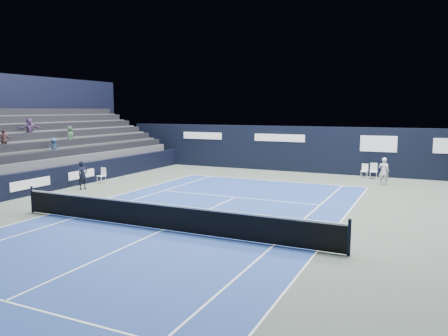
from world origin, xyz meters
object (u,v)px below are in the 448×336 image
at_px(folding_chair_back_a, 374,168).
at_px(folding_chair_back_b, 365,170).
at_px(line_judge_chair, 102,174).
at_px(tennis_player, 384,171).
at_px(tennis_net, 163,216).

height_order(folding_chair_back_a, folding_chair_back_b, folding_chair_back_a).
distance_m(line_judge_chair, tennis_player, 16.10).
relative_size(folding_chair_back_b, tennis_net, 0.07).
bearing_deg(folding_chair_back_b, line_judge_chair, -141.30).
bearing_deg(line_judge_chair, folding_chair_back_b, 40.95).
relative_size(folding_chair_back_a, line_judge_chair, 1.08).
bearing_deg(line_judge_chair, tennis_player, 31.41).
bearing_deg(tennis_player, tennis_net, -114.98).
xyz_separation_m(folding_chair_back_b, tennis_net, (-4.82, -15.52, 0.01)).
bearing_deg(folding_chair_back_a, folding_chair_back_b, 158.19).
height_order(tennis_net, tennis_player, tennis_player).
height_order(folding_chair_back_a, tennis_net, tennis_net).
relative_size(line_judge_chair, tennis_net, 0.07).
distance_m(folding_chair_back_a, tennis_player, 2.28).
xyz_separation_m(folding_chair_back_b, tennis_player, (1.33, -2.32, 0.28)).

